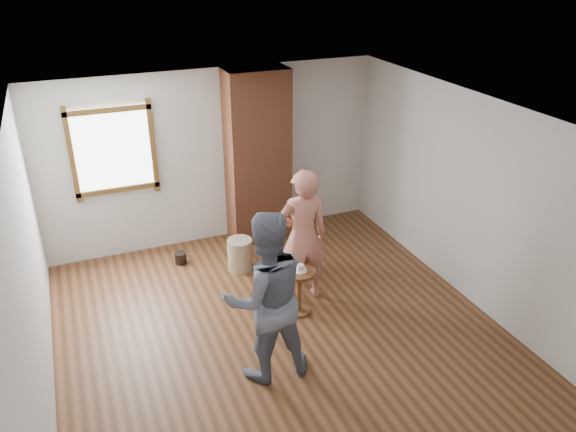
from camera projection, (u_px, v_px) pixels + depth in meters
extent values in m
plane|color=brown|center=(284.00, 338.00, 6.53)|extent=(5.50, 5.50, 0.00)
cube|color=silver|center=(214.00, 157.00, 8.24)|extent=(5.00, 0.04, 2.60)
cube|color=silver|center=(29.00, 290.00, 5.10)|extent=(0.04, 5.50, 2.60)
cube|color=silver|center=(474.00, 203.00, 6.81)|extent=(0.04, 5.50, 2.60)
cube|color=white|center=(283.00, 121.00, 5.39)|extent=(5.00, 5.50, 0.04)
cube|color=brown|center=(113.00, 151.00, 7.60)|extent=(1.14, 0.06, 1.34)
cube|color=white|center=(113.00, 151.00, 7.62)|extent=(1.00, 0.02, 1.20)
cube|color=#AB5E3C|center=(258.00, 158.00, 8.24)|extent=(0.90, 0.50, 2.60)
cylinder|color=tan|center=(240.00, 254.00, 7.83)|extent=(0.36, 0.36, 0.45)
cylinder|color=black|center=(181.00, 258.00, 8.02)|extent=(0.19, 0.19, 0.17)
cube|color=brown|center=(288.00, 246.00, 7.65)|extent=(0.39, 0.39, 0.05)
cylinder|color=brown|center=(282.00, 267.00, 7.56)|extent=(0.04, 0.04, 0.41)
cylinder|color=brown|center=(303.00, 263.00, 7.67)|extent=(0.04, 0.04, 0.41)
cylinder|color=brown|center=(274.00, 256.00, 7.82)|extent=(0.04, 0.04, 0.41)
cylinder|color=brown|center=(294.00, 252.00, 7.93)|extent=(0.04, 0.04, 0.41)
cube|color=brown|center=(283.00, 228.00, 7.71)|extent=(0.38, 0.04, 0.41)
cube|color=brown|center=(278.00, 247.00, 7.60)|extent=(0.43, 0.43, 0.05)
cylinder|color=brown|center=(272.00, 269.00, 7.50)|extent=(0.04, 0.04, 0.42)
cylinder|color=brown|center=(294.00, 264.00, 7.63)|extent=(0.04, 0.04, 0.42)
cylinder|color=brown|center=(262.00, 258.00, 7.76)|extent=(0.04, 0.04, 0.42)
cylinder|color=brown|center=(283.00, 253.00, 7.89)|extent=(0.04, 0.04, 0.42)
cube|color=brown|center=(272.00, 228.00, 7.65)|extent=(0.40, 0.07, 0.42)
cylinder|color=brown|center=(299.00, 272.00, 6.74)|extent=(0.40, 0.40, 0.04)
cylinder|color=brown|center=(299.00, 292.00, 6.86)|extent=(0.06, 0.06, 0.54)
cylinder|color=brown|center=(299.00, 311.00, 6.98)|extent=(0.28, 0.28, 0.03)
cylinder|color=white|center=(299.00, 270.00, 6.73)|extent=(0.18, 0.18, 0.01)
cube|color=silver|center=(300.00, 268.00, 6.71)|extent=(0.08, 0.07, 0.06)
imported|color=#121A32|center=(266.00, 298.00, 5.62)|extent=(0.93, 0.73, 1.88)
imported|color=#CB7765|center=(302.00, 236.00, 6.91)|extent=(0.68, 0.49, 1.77)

